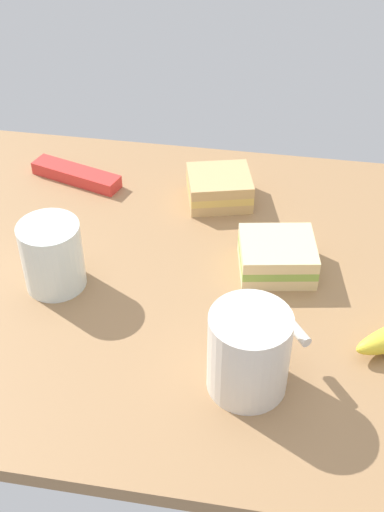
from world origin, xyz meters
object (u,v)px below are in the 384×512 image
(coffee_mug_black, at_px, (249,351))
(snack_bar, at_px, (76,175))
(sandwich_side, at_px, (219,188))
(glass_of_milk, at_px, (53,257))
(sandwich_main, at_px, (277,256))

(coffee_mug_black, xyz_separation_m, snack_bar, (-0.31, 0.36, -0.04))
(sandwich_side, height_order, glass_of_milk, glass_of_milk)
(coffee_mug_black, distance_m, snack_bar, 0.47)
(coffee_mug_black, relative_size, sandwich_main, 0.99)
(sandwich_main, bearing_deg, snack_bar, 153.44)
(coffee_mug_black, bearing_deg, sandwich_main, 84.87)
(sandwich_main, relative_size, sandwich_side, 1.01)
(coffee_mug_black, xyz_separation_m, sandwich_side, (-0.08, 0.34, -0.03))
(coffee_mug_black, relative_size, sandwich_side, 0.99)
(sandwich_side, bearing_deg, glass_of_milk, -129.44)
(coffee_mug_black, relative_size, snack_bar, 0.74)
(sandwich_main, distance_m, sandwich_side, 0.17)
(coffee_mug_black, xyz_separation_m, glass_of_milk, (-0.26, 0.12, -0.01))
(sandwich_side, xyz_separation_m, glass_of_milk, (-0.18, -0.22, 0.02))
(coffee_mug_black, height_order, snack_bar, coffee_mug_black)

